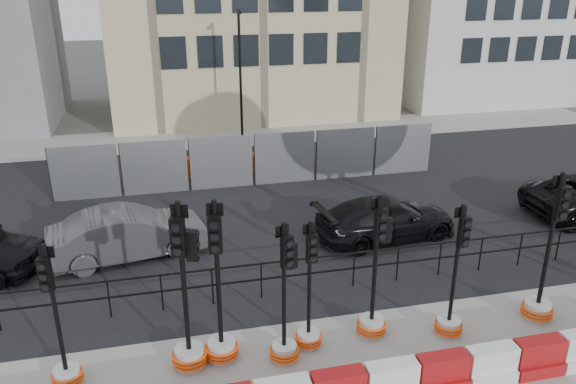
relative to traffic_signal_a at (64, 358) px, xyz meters
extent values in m
plane|color=#51514C|center=(5.51, 0.99, -0.64)|extent=(120.00, 120.00, 0.00)
cube|color=black|center=(5.51, 7.99, -0.63)|extent=(40.00, 14.00, 0.03)
cube|color=gray|center=(5.51, 16.99, -0.63)|extent=(40.00, 4.00, 0.02)
cylinder|color=black|center=(-0.49, 2.19, -0.14)|extent=(0.04, 0.04, 1.00)
cylinder|color=black|center=(0.71, 2.19, -0.14)|extent=(0.04, 0.04, 1.00)
cylinder|color=black|center=(1.91, 2.19, -0.14)|extent=(0.04, 0.04, 1.00)
cylinder|color=black|center=(3.11, 2.19, -0.14)|extent=(0.04, 0.04, 1.00)
cylinder|color=black|center=(4.31, 2.19, -0.14)|extent=(0.04, 0.04, 1.00)
cylinder|color=black|center=(5.51, 2.19, -0.14)|extent=(0.04, 0.04, 1.00)
cylinder|color=black|center=(6.71, 2.19, -0.14)|extent=(0.04, 0.04, 1.00)
cylinder|color=black|center=(7.91, 2.19, -0.14)|extent=(0.04, 0.04, 1.00)
cylinder|color=black|center=(9.11, 2.19, -0.14)|extent=(0.04, 0.04, 1.00)
cylinder|color=black|center=(10.31, 2.19, -0.14)|extent=(0.04, 0.04, 1.00)
cylinder|color=black|center=(11.51, 2.19, -0.14)|extent=(0.04, 0.04, 1.00)
cylinder|color=black|center=(12.71, 2.19, -0.14)|extent=(0.04, 0.04, 1.00)
cube|color=black|center=(5.51, 2.19, 0.34)|extent=(18.00, 0.04, 0.04)
cube|color=black|center=(5.51, 2.19, -0.09)|extent=(18.00, 0.04, 0.04)
cube|color=#93969B|center=(-0.49, 9.99, 0.36)|extent=(2.30, 0.05, 2.00)
cylinder|color=black|center=(-1.64, 9.99, 0.36)|extent=(0.05, 0.05, 2.00)
cube|color=#93969B|center=(1.91, 9.99, 0.36)|extent=(2.30, 0.05, 2.00)
cylinder|color=black|center=(0.76, 9.99, 0.36)|extent=(0.05, 0.05, 2.00)
cube|color=#93969B|center=(4.31, 9.99, 0.36)|extent=(2.30, 0.05, 2.00)
cylinder|color=black|center=(3.16, 9.99, 0.36)|extent=(0.05, 0.05, 2.00)
cube|color=#93969B|center=(6.71, 9.99, 0.36)|extent=(2.30, 0.05, 2.00)
cylinder|color=black|center=(5.56, 9.99, 0.36)|extent=(0.05, 0.05, 2.00)
cube|color=#93969B|center=(9.11, 9.99, 0.36)|extent=(2.30, 0.05, 2.00)
cylinder|color=black|center=(7.96, 9.99, 0.36)|extent=(0.05, 0.05, 2.00)
cube|color=#93969B|center=(11.51, 9.99, 0.36)|extent=(2.30, 0.05, 2.00)
cylinder|color=black|center=(10.36, 9.99, 0.36)|extent=(0.05, 0.05, 2.00)
cube|color=#D75A0E|center=(1.51, 11.49, -0.24)|extent=(1.00, 0.40, 0.80)
cube|color=#D75A0E|center=(3.51, 11.49, -0.24)|extent=(1.00, 0.40, 0.80)
cube|color=#D75A0E|center=(5.51, 11.49, -0.24)|extent=(1.00, 0.40, 0.80)
cube|color=#D75A0E|center=(7.51, 11.49, -0.24)|extent=(1.00, 0.40, 0.80)
cylinder|color=black|center=(6.01, 15.99, 2.36)|extent=(0.12, 0.12, 6.00)
cube|color=black|center=(6.01, 15.74, 5.26)|extent=(0.12, 0.50, 0.12)
cube|color=red|center=(4.98, -1.81, -0.09)|extent=(1.00, 0.35, 0.50)
cube|color=white|center=(6.03, -1.81, -0.09)|extent=(1.00, 0.35, 0.50)
cube|color=red|center=(7.08, -1.81, -0.49)|extent=(1.00, 0.50, 0.30)
cube|color=red|center=(7.08, -1.81, -0.09)|extent=(1.00, 0.35, 0.50)
cube|color=white|center=(8.13, -1.81, -0.49)|extent=(1.00, 0.50, 0.30)
cube|color=white|center=(8.13, -1.81, -0.09)|extent=(1.00, 0.35, 0.50)
cube|color=red|center=(9.18, -1.81, -0.49)|extent=(1.00, 0.50, 0.30)
cube|color=red|center=(9.18, -1.81, -0.09)|extent=(1.00, 0.35, 0.50)
cylinder|color=silver|center=(0.00, 0.01, -0.45)|extent=(0.51, 0.51, 0.38)
torus|color=#FF530D|center=(0.00, 0.01, -0.53)|extent=(0.61, 0.61, 0.05)
torus|color=#FF530D|center=(0.00, 0.01, -0.45)|extent=(0.61, 0.61, 0.05)
torus|color=#FF530D|center=(0.00, 0.01, -0.38)|extent=(0.61, 0.61, 0.05)
cylinder|color=black|center=(0.00, 0.01, 1.05)|extent=(0.08, 0.08, 2.82)
cube|color=black|center=(-0.03, -0.09, 1.90)|extent=(0.25, 0.19, 0.66)
cylinder|color=black|center=(-0.05, -0.17, 1.69)|extent=(0.15, 0.09, 0.14)
cylinder|color=black|center=(-0.05, -0.17, 1.90)|extent=(0.15, 0.09, 0.14)
cylinder|color=black|center=(-0.05, -0.17, 2.10)|extent=(0.15, 0.09, 0.14)
cube|color=black|center=(0.02, 0.07, 2.27)|extent=(0.28, 0.11, 0.23)
cylinder|color=silver|center=(2.39, 0.01, -0.42)|extent=(0.60, 0.60, 0.45)
torus|color=#FF530D|center=(2.39, 0.01, -0.51)|extent=(0.73, 0.73, 0.06)
torus|color=#FF530D|center=(2.39, 0.01, -0.42)|extent=(0.73, 0.73, 0.06)
torus|color=#FF530D|center=(2.39, 0.01, -0.33)|extent=(0.73, 0.73, 0.06)
cylinder|color=black|center=(2.39, 0.01, 1.37)|extent=(0.10, 0.10, 3.36)
cube|color=black|center=(2.35, -0.12, 2.38)|extent=(0.30, 0.24, 0.78)
cylinder|color=black|center=(2.32, -0.20, 2.13)|extent=(0.18, 0.11, 0.17)
cylinder|color=black|center=(2.32, -0.20, 2.38)|extent=(0.18, 0.11, 0.17)
cylinder|color=black|center=(2.32, -0.20, 2.63)|extent=(0.18, 0.11, 0.17)
cube|color=black|center=(2.41, 0.07, 2.83)|extent=(0.33, 0.14, 0.27)
cube|color=black|center=(2.60, -0.06, 2.16)|extent=(0.26, 0.21, 0.62)
cylinder|color=silver|center=(3.06, 0.10, -0.42)|extent=(0.59, 0.59, 0.44)
torus|color=#FF530D|center=(3.06, 0.10, -0.51)|extent=(0.71, 0.71, 0.05)
torus|color=#FF530D|center=(3.06, 0.10, -0.42)|extent=(0.71, 0.71, 0.05)
torus|color=#FF530D|center=(3.06, 0.10, -0.33)|extent=(0.71, 0.71, 0.05)
cylinder|color=black|center=(3.06, 0.10, 1.33)|extent=(0.10, 0.10, 3.28)
cube|color=black|center=(3.04, -0.02, 2.31)|extent=(0.29, 0.20, 0.77)
cylinder|color=black|center=(3.02, -0.11, 2.07)|extent=(0.17, 0.08, 0.16)
cylinder|color=black|center=(3.02, -0.11, 2.31)|extent=(0.17, 0.08, 0.16)
cylinder|color=black|center=(3.02, -0.11, 2.55)|extent=(0.17, 0.08, 0.16)
cube|color=black|center=(3.07, 0.17, 2.75)|extent=(0.33, 0.09, 0.26)
cylinder|color=silver|center=(4.32, -0.24, -0.45)|extent=(0.52, 0.52, 0.38)
torus|color=#FF530D|center=(4.32, -0.24, -0.53)|extent=(0.62, 0.62, 0.05)
torus|color=#FF530D|center=(4.32, -0.24, -0.45)|extent=(0.62, 0.62, 0.05)
torus|color=#FF530D|center=(4.32, -0.24, -0.37)|extent=(0.62, 0.62, 0.05)
cylinder|color=black|center=(4.32, -0.24, 1.09)|extent=(0.09, 0.09, 2.88)
cube|color=black|center=(4.36, -0.35, 1.95)|extent=(0.26, 0.20, 0.67)
cylinder|color=black|center=(4.39, -0.42, 1.74)|extent=(0.15, 0.09, 0.14)
cylinder|color=black|center=(4.39, -0.42, 1.95)|extent=(0.15, 0.09, 0.14)
cylinder|color=black|center=(4.39, -0.42, 2.16)|extent=(0.15, 0.09, 0.14)
cube|color=black|center=(4.30, -0.18, 2.33)|extent=(0.28, 0.13, 0.23)
cube|color=black|center=(4.50, -0.17, 1.76)|extent=(0.22, 0.18, 0.53)
cylinder|color=silver|center=(4.94, 0.10, -0.46)|extent=(0.49, 0.49, 0.36)
torus|color=#FF530D|center=(4.94, 0.10, -0.53)|extent=(0.59, 0.59, 0.05)
torus|color=#FF530D|center=(4.94, 0.10, -0.46)|extent=(0.59, 0.59, 0.05)
torus|color=#FF530D|center=(4.94, 0.10, -0.39)|extent=(0.59, 0.59, 0.05)
cylinder|color=black|center=(4.94, 0.10, 0.98)|extent=(0.08, 0.08, 2.70)
cube|color=black|center=(4.95, -0.01, 1.79)|extent=(0.23, 0.15, 0.63)
cylinder|color=black|center=(4.96, -0.08, 1.59)|extent=(0.14, 0.06, 0.14)
cylinder|color=black|center=(4.96, -0.08, 1.79)|extent=(0.14, 0.06, 0.14)
cylinder|color=black|center=(4.96, -0.08, 1.99)|extent=(0.14, 0.06, 0.14)
cube|color=black|center=(4.94, 0.15, 2.15)|extent=(0.27, 0.05, 0.22)
cylinder|color=silver|center=(6.42, 0.19, -0.44)|extent=(0.55, 0.55, 0.41)
torus|color=#FF530D|center=(6.42, 0.19, -0.52)|extent=(0.66, 0.66, 0.05)
torus|color=#FF530D|center=(6.42, 0.19, -0.44)|extent=(0.66, 0.66, 0.05)
torus|color=#FF530D|center=(6.42, 0.19, -0.36)|extent=(0.66, 0.66, 0.05)
cylinder|color=black|center=(6.42, 0.19, 1.19)|extent=(0.09, 0.09, 3.06)
cube|color=black|center=(6.44, 0.06, 2.11)|extent=(0.26, 0.17, 0.71)
cylinder|color=black|center=(6.44, -0.02, 1.89)|extent=(0.16, 0.07, 0.15)
cylinder|color=black|center=(6.44, -0.02, 2.11)|extent=(0.16, 0.07, 0.15)
cylinder|color=black|center=(6.44, -0.02, 2.34)|extent=(0.16, 0.07, 0.15)
cube|color=black|center=(6.42, 0.25, 2.52)|extent=(0.31, 0.06, 0.24)
cube|color=black|center=(6.63, 0.21, 1.91)|extent=(0.22, 0.15, 0.56)
cylinder|color=silver|center=(8.10, -0.21, -0.45)|extent=(0.52, 0.52, 0.38)
torus|color=#FF530D|center=(8.10, -0.21, -0.53)|extent=(0.62, 0.62, 0.05)
torus|color=#FF530D|center=(8.10, -0.21, -0.45)|extent=(0.62, 0.62, 0.05)
torus|color=#FF530D|center=(8.10, -0.21, -0.37)|extent=(0.62, 0.62, 0.05)
cylinder|color=black|center=(8.10, -0.21, 1.09)|extent=(0.09, 0.09, 2.88)
cube|color=black|center=(8.12, -0.32, 1.95)|extent=(0.25, 0.17, 0.67)
cylinder|color=black|center=(8.13, -0.40, 1.74)|extent=(0.15, 0.07, 0.14)
cylinder|color=black|center=(8.13, -0.40, 1.95)|extent=(0.15, 0.07, 0.14)
cylinder|color=black|center=(8.13, -0.40, 2.16)|extent=(0.15, 0.07, 0.14)
cube|color=black|center=(8.10, -0.15, 2.33)|extent=(0.29, 0.07, 0.23)
cylinder|color=silver|center=(10.41, -0.14, -0.42)|extent=(0.60, 0.60, 0.44)
torus|color=#FF530D|center=(10.41, -0.14, -0.51)|extent=(0.72, 0.72, 0.06)
torus|color=#FF530D|center=(10.41, -0.14, -0.42)|extent=(0.72, 0.72, 0.06)
torus|color=#FF530D|center=(10.41, -0.14, -0.33)|extent=(0.72, 0.72, 0.06)
cylinder|color=black|center=(10.41, -0.14, 1.35)|extent=(0.10, 0.10, 3.32)
cube|color=black|center=(10.41, -0.27, 2.34)|extent=(0.27, 0.16, 0.77)
cylinder|color=black|center=(10.42, -0.36, 2.10)|extent=(0.17, 0.06, 0.17)
cylinder|color=black|center=(10.42, -0.36, 2.34)|extent=(0.17, 0.06, 0.17)
cylinder|color=black|center=(10.42, -0.36, 2.59)|extent=(0.17, 0.06, 0.17)
cube|color=black|center=(10.41, -0.07, 2.79)|extent=(0.33, 0.04, 0.27)
imported|color=#46464A|center=(1.09, 5.23, 0.08)|extent=(3.11, 4.91, 1.43)
imported|color=black|center=(8.60, 4.66, 0.00)|extent=(2.90, 4.85, 1.28)
camera|label=1|loc=(2.18, -9.65, 6.98)|focal=35.00mm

